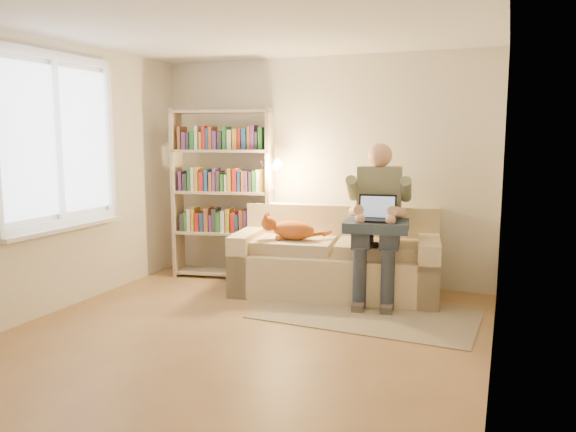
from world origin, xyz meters
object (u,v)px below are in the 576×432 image
at_px(sofa, 336,262).
at_px(bookshelf, 223,185).
at_px(laptop, 383,214).
at_px(cat, 287,229).
at_px(person, 378,213).

xyz_separation_m(sofa, bookshelf, (-1.46, 0.15, 0.78)).
xyz_separation_m(sofa, laptop, (0.55, -0.24, 0.58)).
bearing_deg(sofa, cat, -165.21).
bearing_deg(bookshelf, laptop, -21.89).
distance_m(person, bookshelf, 1.95).
bearing_deg(cat, bookshelf, 151.02).
bearing_deg(sofa, bookshelf, 165.83).
height_order(laptop, bookshelf, bookshelf).
relative_size(person, cat, 2.35).
bearing_deg(person, bookshelf, 164.45).
xyz_separation_m(person, laptop, (0.08, -0.15, 0.01)).
height_order(person, laptop, person).
relative_size(person, laptop, 3.89).
distance_m(sofa, cat, 0.65).
height_order(person, bookshelf, bookshelf).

